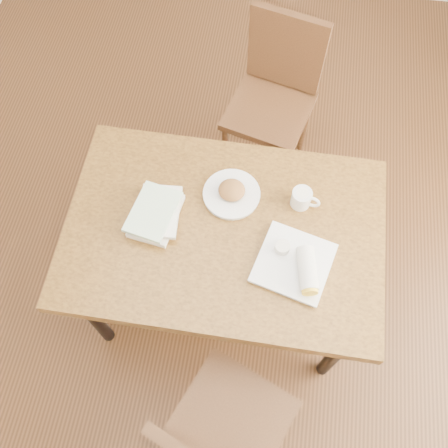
# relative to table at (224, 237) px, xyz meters

# --- Properties ---
(ground) EXTENTS (4.00, 5.00, 0.01)m
(ground) POSITION_rel_table_xyz_m (0.00, 0.00, -0.68)
(ground) COLOR #472814
(ground) RESTS_ON ground
(room_walls) EXTENTS (4.02, 5.02, 2.80)m
(room_walls) POSITION_rel_table_xyz_m (0.00, 0.00, 0.96)
(room_walls) COLOR beige
(room_walls) RESTS_ON ground
(table) EXTENTS (1.32, 0.88, 0.75)m
(table) POSITION_rel_table_xyz_m (0.00, 0.00, 0.00)
(table) COLOR brown
(table) RESTS_ON ground
(chair_near) EXTENTS (0.55, 0.55, 0.95)m
(chair_near) POSITION_rel_table_xyz_m (0.10, -0.78, -0.12)
(chair_near) COLOR #402612
(chair_near) RESTS_ON ground
(chair_far) EXTENTS (0.51, 0.51, 0.95)m
(chair_far) POSITION_rel_table_xyz_m (0.13, 0.95, -0.12)
(chair_far) COLOR #482914
(chair_far) RESTS_ON ground
(plate_scone) EXTENTS (0.24, 0.24, 0.08)m
(plate_scone) POSITION_rel_table_xyz_m (0.01, 0.16, 0.10)
(plate_scone) COLOR white
(plate_scone) RESTS_ON table
(coffee_mug) EXTENTS (0.12, 0.08, 0.08)m
(coffee_mug) POSITION_rel_table_xyz_m (0.30, 0.17, 0.12)
(coffee_mug) COLOR white
(coffee_mug) RESTS_ON table
(plate_burrito) EXTENTS (0.34, 0.34, 0.09)m
(plate_burrito) POSITION_rel_table_xyz_m (0.31, -0.12, 0.11)
(plate_burrito) COLOR white
(plate_burrito) RESTS_ON table
(book_stack) EXTENTS (0.22, 0.28, 0.07)m
(book_stack) POSITION_rel_table_xyz_m (-0.28, 0.02, 0.11)
(book_stack) COLOR white
(book_stack) RESTS_ON table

